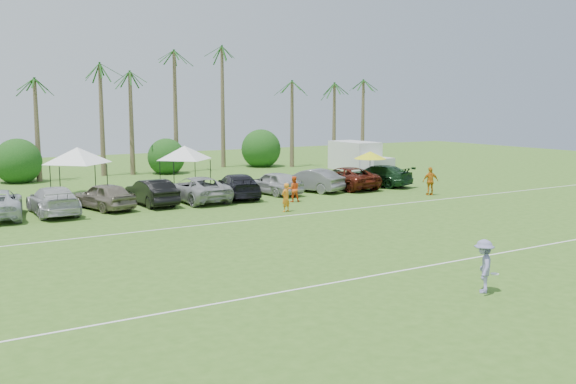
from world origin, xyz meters
TOP-DOWN VIEW (x-y plane):
  - ground at (0.00, 0.00)m, footprint 120.00×120.00m
  - field_lines at (0.00, 8.00)m, footprint 80.00×12.10m
  - palm_tree_4 at (-4.00, 38.00)m, footprint 2.40×2.40m
  - palm_tree_5 at (0.00, 38.00)m, footprint 2.40×2.40m
  - palm_tree_6 at (4.00, 38.00)m, footprint 2.40×2.40m
  - palm_tree_7 at (8.00, 38.00)m, footprint 2.40×2.40m
  - palm_tree_8 at (13.00, 38.00)m, footprint 2.40×2.40m
  - palm_tree_9 at (18.00, 38.00)m, footprint 2.40×2.40m
  - palm_tree_10 at (23.00, 38.00)m, footprint 2.40×2.40m
  - palm_tree_11 at (27.00, 38.00)m, footprint 2.40×2.40m
  - bush_tree_1 at (-6.00, 39.00)m, footprint 4.00×4.00m
  - bush_tree_2 at (6.00, 39.00)m, footprint 4.00×4.00m
  - bush_tree_3 at (16.00, 39.00)m, footprint 4.00×4.00m
  - sideline_player_a at (4.73, 15.22)m, footprint 0.68×0.55m
  - sideline_player_b at (7.02, 18.07)m, footprint 0.96×0.87m
  - sideline_player_c at (16.35, 15.80)m, footprint 1.19×0.79m
  - box_truck at (17.56, 24.99)m, footprint 2.31×5.86m
  - canopy_tent_left at (-3.69, 27.95)m, footprint 4.61×4.61m
  - canopy_tent_right at (4.05, 28.39)m, footprint 4.33×4.33m
  - market_umbrella at (15.17, 20.75)m, footprint 2.38×2.38m
  - frisbee_player at (2.19, -1.43)m, footprint 1.27×1.26m
  - parked_car_3 at (-6.70, 21.13)m, footprint 2.21×5.40m
  - parked_car_4 at (-3.83, 21.37)m, footprint 3.00×4.92m
  - parked_car_5 at (-0.96, 21.44)m, footprint 1.94×4.84m
  - parked_car_6 at (1.92, 21.36)m, footprint 2.87×5.75m
  - parked_car_7 at (4.79, 21.47)m, footprint 3.23×5.72m
  - parked_car_8 at (7.66, 21.58)m, footprint 2.52×4.82m
  - parked_car_9 at (10.53, 21.43)m, footprint 3.17×5.03m
  - parked_car_10 at (13.40, 21.42)m, footprint 2.92×5.77m
  - parked_car_11 at (16.28, 21.30)m, footprint 3.91×5.81m

SIDE VIEW (x-z plane):
  - ground at x=0.00m, z-range 0.00..0.00m
  - field_lines at x=0.00m, z-range 0.00..0.01m
  - parked_car_3 at x=-6.70m, z-range 0.00..1.56m
  - parked_car_4 at x=-3.83m, z-range 0.00..1.56m
  - parked_car_5 at x=-0.96m, z-range 0.00..1.56m
  - parked_car_6 at x=1.92m, z-range 0.00..1.56m
  - parked_car_7 at x=4.79m, z-range 0.00..1.56m
  - parked_car_8 at x=7.66m, z-range 0.00..1.56m
  - parked_car_9 at x=10.53m, z-range 0.00..1.56m
  - parked_car_10 at x=13.40m, z-range 0.00..1.56m
  - parked_car_11 at x=16.28m, z-range 0.00..1.56m
  - sideline_player_b at x=7.02m, z-range 0.00..1.61m
  - sideline_player_a at x=4.73m, z-range 0.00..1.63m
  - frisbee_player at x=2.19m, z-range 0.00..1.76m
  - sideline_player_c at x=16.35m, z-range 0.00..1.88m
  - box_truck at x=17.56m, z-range 0.11..3.13m
  - bush_tree_1 at x=-6.00m, z-range -0.20..3.80m
  - bush_tree_2 at x=6.00m, z-range -0.20..3.80m
  - bush_tree_3 at x=16.00m, z-range -0.20..3.80m
  - market_umbrella at x=15.17m, z-range 1.05..3.71m
  - canopy_tent_right at x=4.05m, z-range 1.25..4.75m
  - canopy_tent_left at x=-3.69m, z-range 1.33..5.06m
  - palm_tree_4 at x=-4.00m, z-range 3.03..11.93m
  - palm_tree_8 at x=13.00m, z-range 3.03..11.93m
  - palm_tree_5 at x=0.00m, z-range 3.40..13.30m
  - palm_tree_9 at x=18.00m, z-range 3.40..13.30m
  - palm_tree_6 at x=4.00m, z-range 3.76..14.66m
  - palm_tree_10 at x=23.00m, z-range 3.76..14.66m
  - palm_tree_7 at x=8.00m, z-range 4.11..16.01m
  - palm_tree_11 at x=27.00m, z-range 4.11..16.01m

